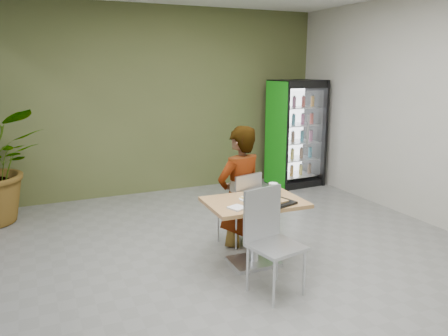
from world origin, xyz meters
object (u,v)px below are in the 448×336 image
Objects in this scene: chair_near at (269,232)px; chair_far at (243,203)px; cafeteria_tray at (272,203)px; dining_table at (254,219)px; soda_cup at (273,191)px; seated_woman at (240,198)px; beverage_fridge at (296,133)px.

chair_far is at bearing 65.12° from chair_near.
cafeteria_tray is (-0.03, -0.75, 0.22)m from chair_far.
dining_table is 0.37m from soda_cup.
soda_cup is (0.11, -0.61, 0.23)m from seated_woman.
chair_far is at bearing -138.50° from beverage_fridge.
seated_woman is 0.66m from soda_cup.
chair_far reaches higher than dining_table.
dining_table is at bearing 64.99° from seated_woman.
dining_table is 0.56× the size of beverage_fridge.
chair_far reaches higher than cafeteria_tray.
cafeteria_tray is (0.10, -0.20, 0.23)m from dining_table.
chair_far is 2.06× the size of cafeteria_tray.
cafeteria_tray is 3.69m from beverage_fridge.
soda_cup is 0.23m from cafeteria_tray.
beverage_fridge is at bearing 49.61° from dining_table.
chair_near is at bearing -123.68° from cafeteria_tray.
beverage_fridge is (2.22, 2.94, 0.21)m from cafeteria_tray.
dining_table is 3.62m from beverage_fridge.
dining_table is at bearing 65.09° from chair_near.
seated_woman reaches higher than soda_cup.
chair_far is 0.64m from soda_cup.
dining_table is 1.17× the size of chair_far.
dining_table is at bearing 117.23° from cafeteria_tray.
beverage_fridge is (2.22, 2.15, 0.38)m from seated_woman.
beverage_fridge reaches higher than cafeteria_tray.
chair_near is 0.57× the size of seated_woman.
soda_cup is at bearing -130.83° from beverage_fridge.
beverage_fridge is (2.11, 2.76, 0.14)m from soda_cup.
soda_cup is at bearing -6.10° from dining_table.
chair_far is 0.08m from seated_woman.
beverage_fridge reaches higher than chair_near.
dining_table is at bearing 173.90° from soda_cup.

